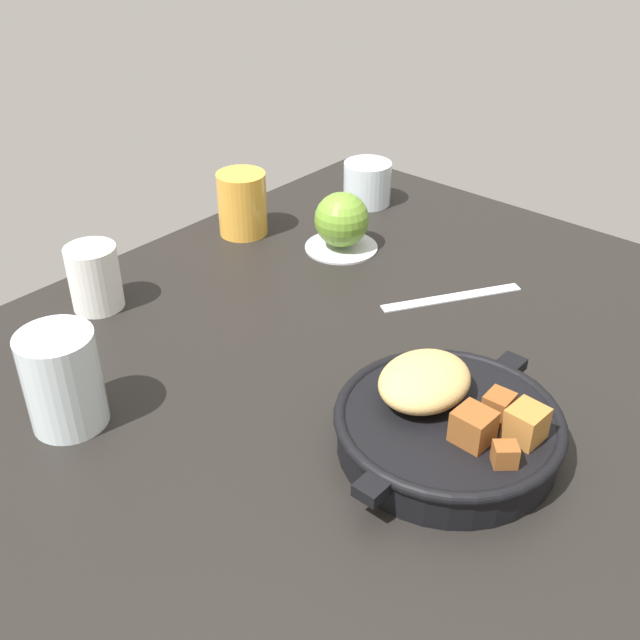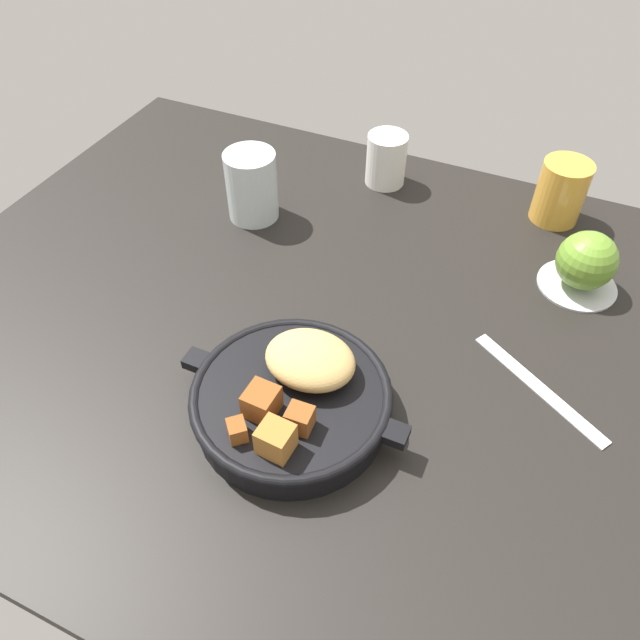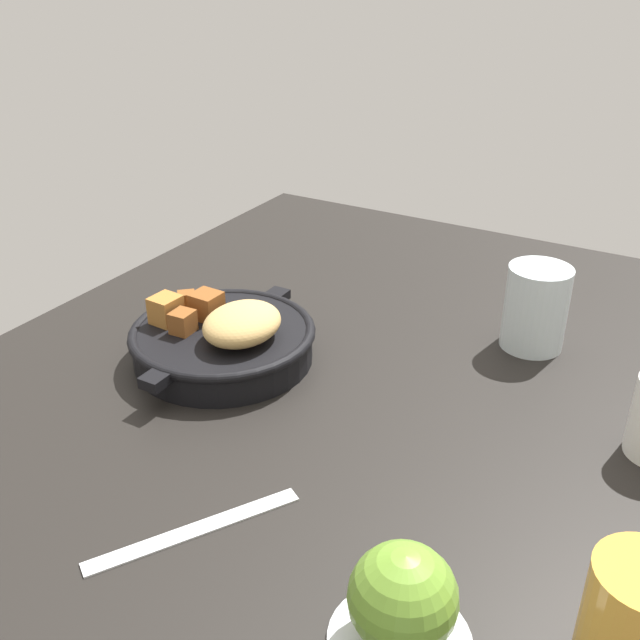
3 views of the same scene
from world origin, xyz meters
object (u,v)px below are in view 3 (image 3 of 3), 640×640
Objects in this scene: red_apple at (403,598)px; water_glass_tall at (536,308)px; butter_knife at (195,529)px; juice_glass_amber at (636,624)px; cast_iron_skillet at (224,338)px.

red_apple is 46.13cm from water_glass_tall.
red_apple is 0.41× the size of butter_knife.
butter_knife is (-1.40, -19.08, -4.19)cm from red_apple.
red_apple is 19.58cm from butter_knife.
juice_glass_amber reaches higher than butter_knife.
water_glass_tall is at bearing -156.55° from juice_glass_amber.
juice_glass_amber is at bearing 128.60° from butter_knife.
juice_glass_amber is 0.89× the size of water_glass_tall.
juice_glass_amber is (-5.44, 13.84, 0.14)cm from red_apple.
red_apple reaches higher than cast_iron_skillet.
water_glass_tall is at bearing 125.31° from cast_iron_skillet.
water_glass_tall reaches higher than red_apple.
red_apple is 14.88cm from juice_glass_amber.
juice_glass_amber is at bearing 111.46° from red_apple.
butter_knife is 1.83× the size of water_glass_tall.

